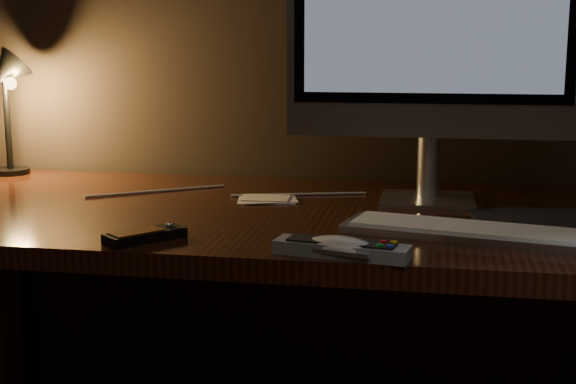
% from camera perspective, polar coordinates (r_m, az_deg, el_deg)
% --- Properties ---
extents(desk, '(1.60, 0.75, 0.75)m').
position_cam_1_polar(desk, '(1.72, -1.20, -4.91)').
color(desk, black).
rests_on(desk, ground).
extents(monitor, '(0.59, 0.17, 0.62)m').
position_cam_1_polar(monitor, '(1.68, 10.27, 11.73)').
color(monitor, silver).
rests_on(monitor, desk).
extents(keyboard, '(0.50, 0.23, 0.02)m').
position_cam_1_polar(keyboard, '(1.43, 13.53, -2.77)').
color(keyboard, silver).
rests_on(keyboard, desk).
extents(mousepad, '(0.27, 0.23, 0.00)m').
position_cam_1_polar(mousepad, '(1.59, 17.41, -1.86)').
color(mousepad, black).
rests_on(mousepad, desk).
extents(mouse, '(0.13, 0.09, 0.02)m').
position_cam_1_polar(mouse, '(1.27, 3.72, -4.08)').
color(mouse, white).
rests_on(mouse, desk).
extents(media_remote, '(0.13, 0.14, 0.03)m').
position_cam_1_polar(media_remote, '(1.39, -10.13, -3.03)').
color(media_remote, black).
rests_on(media_remote, desk).
extents(tv_remote, '(0.22, 0.09, 0.03)m').
position_cam_1_polar(tv_remote, '(1.27, 3.83, -4.03)').
color(tv_remote, gray).
rests_on(tv_remote, desk).
extents(papers, '(0.14, 0.10, 0.01)m').
position_cam_1_polar(papers, '(1.70, -1.50, -0.53)').
color(papers, white).
rests_on(papers, desk).
extents(desk_lamp, '(0.16, 0.17, 0.32)m').
position_cam_1_polar(desk_lamp, '(2.11, -19.33, 6.87)').
color(desk_lamp, black).
rests_on(desk_lamp, desk).
extents(cable, '(0.57, 0.26, 0.01)m').
position_cam_1_polar(cable, '(1.77, -4.45, -0.12)').
color(cable, white).
rests_on(cable, desk).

